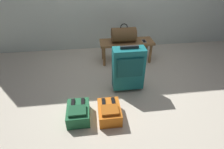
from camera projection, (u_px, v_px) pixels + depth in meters
ground_plane at (128, 89)px, 2.82m from camera, size 6.60×6.60×0.00m
bench at (127, 44)px, 3.37m from camera, size 1.00×0.36×0.41m
duffel_bag_brown at (124, 35)px, 3.25m from camera, size 0.44×0.26×0.34m
cell_phone at (144, 41)px, 3.33m from camera, size 0.07×0.14×0.01m
suitcase_upright_teal at (128, 68)px, 2.61m from camera, size 0.46×0.23×0.73m
backpack_green at (78, 113)px, 2.27m from camera, size 0.28×0.38×0.21m
backpack_orange at (109, 112)px, 2.28m from camera, size 0.28×0.38×0.21m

